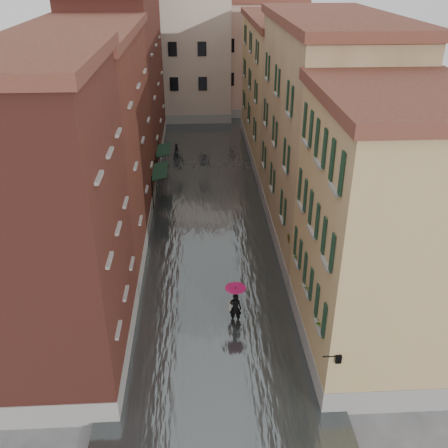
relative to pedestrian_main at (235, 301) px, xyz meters
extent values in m
plane|color=#4F4F51|center=(-0.98, 0.01, -1.30)|extent=(120.00, 120.00, 0.00)
cube|color=#404647|center=(-0.98, 13.01, -1.20)|extent=(10.00, 60.00, 0.20)
cube|color=maroon|center=(-7.98, -1.99, 5.20)|extent=(6.00, 8.00, 13.00)
cube|color=#561F1B|center=(-7.98, 9.01, 4.95)|extent=(6.00, 14.00, 12.50)
cube|color=maroon|center=(-7.98, 24.01, 5.70)|extent=(6.00, 16.00, 14.00)
cube|color=tan|center=(6.02, -1.99, 4.45)|extent=(6.00, 8.00, 11.50)
cube|color=tan|center=(6.02, 9.01, 5.20)|extent=(6.00, 14.00, 13.00)
cube|color=tan|center=(6.02, 24.01, 4.45)|extent=(6.00, 16.00, 11.50)
cube|color=#B8A892|center=(-3.98, 38.01, 5.20)|extent=(12.00, 9.00, 13.00)
cube|color=tan|center=(5.02, 40.01, 4.70)|extent=(10.00, 9.00, 12.00)
cube|color=black|center=(-4.43, 14.13, 1.25)|extent=(1.09, 3.26, 0.31)
cylinder|color=black|center=(-4.93, 12.50, 0.10)|extent=(0.06, 0.06, 2.80)
cylinder|color=black|center=(-4.93, 15.76, 0.10)|extent=(0.06, 0.06, 2.80)
cube|color=black|center=(-4.43, 18.63, 1.25)|extent=(1.09, 2.95, 0.31)
cylinder|color=black|center=(-4.93, 17.15, 0.10)|extent=(0.06, 0.06, 2.80)
cylinder|color=black|center=(-4.93, 20.11, 0.10)|extent=(0.06, 0.06, 2.80)
cylinder|color=black|center=(3.07, -5.99, 1.80)|extent=(0.60, 0.05, 0.05)
cube|color=black|center=(3.37, -5.99, 1.70)|extent=(0.22, 0.22, 0.35)
cube|color=beige|center=(3.37, -5.99, 1.70)|extent=(0.14, 0.14, 0.24)
cube|color=brown|center=(3.14, -4.34, 1.85)|extent=(0.22, 0.85, 0.18)
imported|color=#265926|center=(3.14, -4.34, 2.27)|extent=(0.59, 0.51, 0.66)
cube|color=brown|center=(3.14, -1.92, 1.85)|extent=(0.22, 0.85, 0.18)
imported|color=#265926|center=(3.14, -1.92, 2.27)|extent=(0.59, 0.51, 0.66)
cube|color=brown|center=(3.14, 0.66, 1.85)|extent=(0.22, 0.85, 0.18)
imported|color=#265926|center=(3.14, 0.66, 2.27)|extent=(0.59, 0.51, 0.66)
cube|color=brown|center=(3.14, 2.74, 1.85)|extent=(0.22, 0.85, 0.18)
imported|color=#265926|center=(3.14, 2.74, 2.27)|extent=(0.59, 0.51, 0.66)
imported|color=black|center=(0.00, 0.00, -0.45)|extent=(0.69, 0.53, 1.70)
cube|color=beige|center=(-0.28, 0.05, -0.35)|extent=(0.08, 0.30, 0.38)
cylinder|color=black|center=(0.00, 0.00, 0.05)|extent=(0.02, 0.02, 1.00)
cone|color=#AB0B49|center=(0.00, 0.00, 0.62)|extent=(1.06, 1.06, 0.28)
imported|color=black|center=(-3.55, 23.23, -0.58)|extent=(0.84, 0.76, 1.43)
camera|label=1|loc=(-1.64, -19.74, 14.84)|focal=40.00mm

